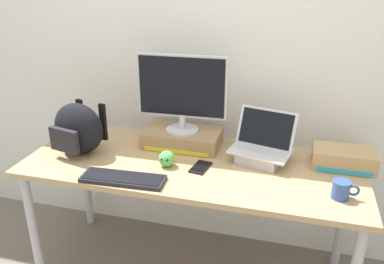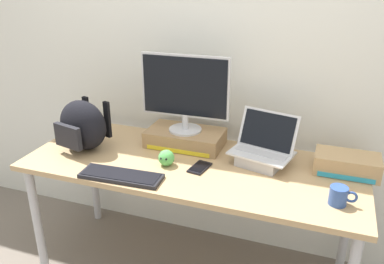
% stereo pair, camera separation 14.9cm
% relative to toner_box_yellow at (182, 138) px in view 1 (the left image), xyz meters
% --- Properties ---
extents(back_wall, '(7.00, 0.10, 2.60)m').
position_rel_toner_box_yellow_xyz_m(back_wall, '(0.11, 0.26, 0.51)').
color(back_wall, silver).
rests_on(back_wall, ground).
extents(desk, '(1.81, 0.72, 0.75)m').
position_rel_toner_box_yellow_xyz_m(desk, '(0.11, -0.20, -0.12)').
color(desk, tan).
rests_on(desk, ground).
extents(toner_box_yellow, '(0.44, 0.26, 0.09)m').
position_rel_toner_box_yellow_xyz_m(toner_box_yellow, '(0.00, 0.00, 0.00)').
color(toner_box_yellow, '#9E7A51').
rests_on(toner_box_yellow, desk).
extents(desktop_monitor, '(0.51, 0.19, 0.45)m').
position_rel_toner_box_yellow_xyz_m(desktop_monitor, '(0.00, -0.00, 0.28)').
color(desktop_monitor, silver).
rests_on(desktop_monitor, toner_box_yellow).
extents(open_laptop, '(0.36, 0.29, 0.27)m').
position_rel_toner_box_yellow_xyz_m(open_laptop, '(0.47, -0.08, 0.01)').
color(open_laptop, '#ADADB2').
rests_on(open_laptop, desk).
extents(external_keyboard, '(0.43, 0.16, 0.02)m').
position_rel_toner_box_yellow_xyz_m(external_keyboard, '(-0.17, -0.48, -0.04)').
color(external_keyboard, black).
rests_on(external_keyboard, desk).
extents(messenger_backpack, '(0.34, 0.29, 0.29)m').
position_rel_toner_box_yellow_xyz_m(messenger_backpack, '(-0.53, -0.24, 0.10)').
color(messenger_backpack, black).
rests_on(messenger_backpack, desk).
extents(coffee_mug, '(0.12, 0.08, 0.09)m').
position_rel_toner_box_yellow_xyz_m(coffee_mug, '(0.86, -0.36, -0.00)').
color(coffee_mug, '#2D4C93').
rests_on(coffee_mug, desk).
extents(cell_phone, '(0.10, 0.15, 0.01)m').
position_rel_toner_box_yellow_xyz_m(cell_phone, '(0.17, -0.25, -0.04)').
color(cell_phone, black).
rests_on(cell_phone, desk).
extents(plush_toy, '(0.09, 0.09, 0.09)m').
position_rel_toner_box_yellow_xyz_m(plush_toy, '(-0.00, -0.27, -0.00)').
color(plush_toy, '#56B256').
rests_on(plush_toy, desk).
extents(toner_box_cyan, '(0.32, 0.18, 0.10)m').
position_rel_toner_box_yellow_xyz_m(toner_box_cyan, '(0.90, -0.04, 0.00)').
color(toner_box_cyan, tan).
rests_on(toner_box_cyan, desk).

